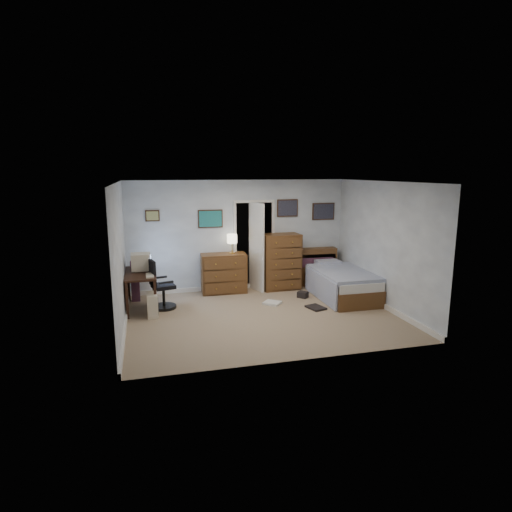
{
  "coord_description": "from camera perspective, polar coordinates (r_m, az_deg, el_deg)",
  "views": [
    {
      "loc": [
        -2.05,
        -7.43,
        2.69
      ],
      "look_at": [
        -0.04,
        0.3,
        1.1
      ],
      "focal_mm": 30.0,
      "sensor_mm": 36.0,
      "label": 1
    }
  ],
  "objects": [
    {
      "name": "low_dresser",
      "position": [
        9.62,
        -4.33,
        -2.28
      ],
      "size": [
        1.01,
        0.54,
        0.88
      ],
      "primitive_type": "cube",
      "rotation": [
        0.0,
        0.0,
        -0.04
      ],
      "color": "brown",
      "rests_on": "floor"
    },
    {
      "name": "doorway",
      "position": [
        10.14,
        -0.69,
        1.68
      ],
      "size": [
        0.96,
        1.12,
        2.05
      ],
      "color": "black",
      "rests_on": "floor"
    },
    {
      "name": "headboard_bookcase",
      "position": [
        10.32,
        7.94,
        -1.25
      ],
      "size": [
        1.0,
        0.3,
        0.89
      ],
      "rotation": [
        0.0,
        0.0,
        -0.05
      ],
      "color": "brown",
      "rests_on": "floor"
    },
    {
      "name": "pc_tower",
      "position": [
        8.32,
        -13.63,
        -6.35
      ],
      "size": [
        0.21,
        0.41,
        0.44
      ],
      "rotation": [
        0.0,
        0.0,
        0.01
      ],
      "color": "beige",
      "rests_on": "floor"
    },
    {
      "name": "floor",
      "position": [
        8.17,
        0.81,
        -8.04
      ],
      "size": [
        5.0,
        4.0,
        0.02
      ],
      "primitive_type": "cube",
      "color": "#9C886B",
      "rests_on": "ground"
    },
    {
      "name": "floor_clutter",
      "position": [
        8.96,
        5.41,
        -6.02
      ],
      "size": [
        1.16,
        1.12,
        0.13
      ],
      "rotation": [
        0.0,
        0.0,
        -0.16
      ],
      "color": "silver",
      "rests_on": "floor"
    },
    {
      "name": "tall_dresser",
      "position": [
        9.87,
        3.28,
        -0.74
      ],
      "size": [
        0.9,
        0.57,
        1.28
      ],
      "primitive_type": "cube",
      "rotation": [
        0.0,
        0.0,
        0.06
      ],
      "color": "brown",
      "rests_on": "floor"
    },
    {
      "name": "wall_posters",
      "position": [
        9.82,
        0.98,
        5.74
      ],
      "size": [
        4.38,
        0.04,
        0.6
      ],
      "color": "#331E11",
      "rests_on": "floor"
    },
    {
      "name": "keyboard",
      "position": [
        8.38,
        -13.97,
        -2.53
      ],
      "size": [
        0.15,
        0.39,
        0.02
      ],
      "primitive_type": "cube",
      "rotation": [
        0.0,
        0.0,
        0.01
      ],
      "color": "beige",
      "rests_on": "computer_desk"
    },
    {
      "name": "bed",
      "position": [
        9.46,
        11.21,
        -3.54
      ],
      "size": [
        1.1,
        2.01,
        0.65
      ],
      "rotation": [
        0.0,
        0.0,
        -0.01
      ],
      "color": "brown",
      "rests_on": "floor"
    },
    {
      "name": "table_lamp",
      "position": [
        9.51,
        -3.21,
        2.23
      ],
      "size": [
        0.23,
        0.23,
        0.43
      ],
      "rotation": [
        0.0,
        0.0,
        -0.04
      ],
      "color": "gold",
      "rests_on": "low_dresser"
    },
    {
      "name": "crt_monitor",
      "position": [
        8.83,
        -15.09,
        -0.76
      ],
      "size": [
        0.38,
        0.35,
        0.35
      ],
      "rotation": [
        0.0,
        0.0,
        0.01
      ],
      "color": "beige",
      "rests_on": "computer_desk"
    },
    {
      "name": "office_chair",
      "position": [
        8.68,
        -12.6,
        -4.43
      ],
      "size": [
        0.58,
        0.58,
        1.0
      ],
      "rotation": [
        0.0,
        0.0,
        0.23
      ],
      "color": "black",
      "rests_on": "floor"
    },
    {
      "name": "media_stack",
      "position": [
        9.32,
        -15.81,
        -3.25
      ],
      "size": [
        0.17,
        0.17,
        0.85
      ],
      "primitive_type": "cube",
      "rotation": [
        0.0,
        0.0,
        0.0
      ],
      "color": "maroon",
      "rests_on": "floor"
    },
    {
      "name": "computer_desk",
      "position": [
        8.76,
        -15.7,
        -3.23
      ],
      "size": [
        0.6,
        1.27,
        0.73
      ],
      "rotation": [
        0.0,
        0.0,
        0.01
      ],
      "color": "black",
      "rests_on": "floor"
    }
  ]
}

